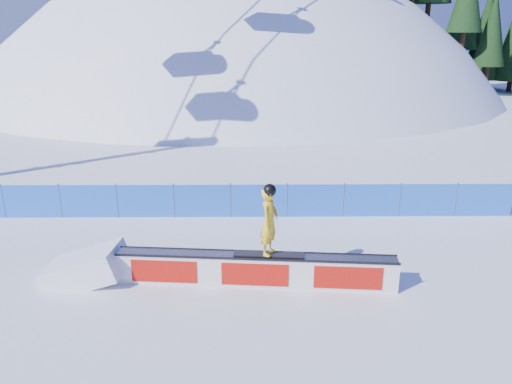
{
  "coord_description": "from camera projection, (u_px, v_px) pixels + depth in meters",
  "views": [
    {
      "loc": [
        1.74,
        -12.15,
        6.36
      ],
      "look_at": [
        1.87,
        1.73,
        1.83
      ],
      "focal_mm": 35.0,
      "sensor_mm": 36.0,
      "label": 1
    }
  ],
  "objects": [
    {
      "name": "ground",
      "position": [
        188.0,
        276.0,
        13.51
      ],
      "size": [
        160.0,
        160.0,
        0.0
      ],
      "primitive_type": "plane",
      "color": "white",
      "rests_on": "ground"
    },
    {
      "name": "snow_hill",
      "position": [
        237.0,
        246.0,
        59.01
      ],
      "size": [
        64.0,
        64.0,
        64.0
      ],
      "color": "white",
      "rests_on": "ground"
    },
    {
      "name": "safety_fence",
      "position": [
        202.0,
        201.0,
        17.6
      ],
      "size": [
        22.05,
        0.05,
        1.3
      ],
      "color": "blue",
      "rests_on": "ground"
    },
    {
      "name": "rail_box",
      "position": [
        256.0,
        270.0,
        12.93
      ],
      "size": [
        7.27,
        1.12,
        0.87
      ],
      "rotation": [
        0.0,
        0.0,
        -0.09
      ],
      "color": "silver",
      "rests_on": "ground"
    },
    {
      "name": "snow_ramp",
      "position": [
        87.0,
        278.0,
        13.39
      ],
      "size": [
        2.24,
        1.51,
        1.33
      ],
      "primitive_type": null,
      "rotation": [
        0.0,
        -0.31,
        -0.09
      ],
      "color": "white",
      "rests_on": "ground"
    },
    {
      "name": "snowboarder",
      "position": [
        269.0,
        221.0,
        12.48
      ],
      "size": [
        1.84,
        0.76,
        1.9
      ],
      "rotation": [
        0.0,
        0.0,
        1.16
      ],
      "color": "black",
      "rests_on": "rail_box"
    }
  ]
}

